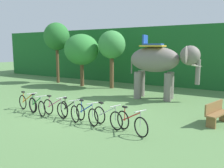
% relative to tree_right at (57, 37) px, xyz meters
% --- Properties ---
extents(ground_plane, '(80.00, 80.00, 0.00)m').
position_rel_tree_right_xyz_m(ground_plane, '(7.85, -6.54, -3.95)').
color(ground_plane, '#567F47').
extents(foliage_hedge, '(36.00, 6.00, 4.71)m').
position_rel_tree_right_xyz_m(foliage_hedge, '(7.85, 5.98, -1.60)').
color(foliage_hedge, '#1E6028').
rests_on(foliage_hedge, ground).
extents(tree_right, '(2.19, 2.19, 5.16)m').
position_rel_tree_right_xyz_m(tree_right, '(0.00, 0.00, 0.00)').
color(tree_right, brown).
rests_on(tree_right, ground).
extents(tree_far_right, '(2.70, 2.70, 4.10)m').
position_rel_tree_right_xyz_m(tree_far_right, '(2.98, -0.35, -1.07)').
color(tree_far_right, brown).
rests_on(tree_far_right, ground).
extents(tree_center, '(2.02, 2.02, 4.29)m').
position_rel_tree_right_xyz_m(tree_center, '(5.52, 0.03, -0.74)').
color(tree_center, brown).
rests_on(tree_center, ground).
extents(elephant, '(4.23, 2.19, 3.78)m').
position_rel_tree_right_xyz_m(elephant, '(9.98, -1.78, -1.75)').
color(elephant, slate).
rests_on(elephant, ground).
extents(bike_orange, '(1.69, 0.54, 0.92)m').
position_rel_tree_right_xyz_m(bike_orange, '(5.56, -7.75, -3.57)').
color(bike_orange, black).
rests_on(bike_orange, ground).
extents(bike_green, '(1.65, 0.67, 0.92)m').
position_rel_tree_right_xyz_m(bike_green, '(6.43, -7.93, -3.57)').
color(bike_green, black).
rests_on(bike_green, ground).
extents(bike_pink, '(1.70, 0.52, 0.92)m').
position_rel_tree_right_xyz_m(bike_pink, '(7.39, -7.75, -3.57)').
color(bike_pink, black).
rests_on(bike_pink, ground).
extents(bike_black, '(1.60, 0.76, 0.92)m').
position_rel_tree_right_xyz_m(bike_black, '(8.24, -7.77, -3.57)').
color(bike_black, black).
rests_on(bike_black, ground).
extents(bike_blue, '(1.61, 0.75, 0.92)m').
position_rel_tree_right_xyz_m(bike_blue, '(9.17, -7.79, -3.57)').
color(bike_blue, black).
rests_on(bike_blue, ground).
extents(bike_white, '(1.65, 0.67, 0.92)m').
position_rel_tree_right_xyz_m(bike_white, '(10.13, -7.72, -3.57)').
color(bike_white, black).
rests_on(bike_white, ground).
extents(bike_red, '(1.59, 0.78, 0.92)m').
position_rel_tree_right_xyz_m(bike_red, '(11.24, -7.85, -3.57)').
color(bike_red, black).
rests_on(bike_red, ground).
extents(wooden_bench, '(0.78, 1.55, 0.89)m').
position_rel_tree_right_xyz_m(wooden_bench, '(13.65, -5.19, -3.47)').
color(wooden_bench, brown).
rests_on(wooden_bench, ground).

